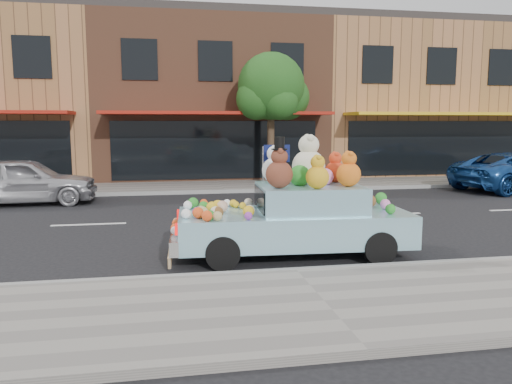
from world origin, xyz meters
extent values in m
plane|color=black|center=(0.00, 0.00, 0.00)|extent=(120.00, 120.00, 0.00)
cube|color=gray|center=(0.00, -6.50, 0.06)|extent=(60.00, 3.00, 0.12)
cube|color=gray|center=(0.00, 6.50, 0.06)|extent=(60.00, 3.00, 0.12)
cube|color=gray|center=(0.00, -5.00, 0.07)|extent=(60.00, 0.12, 0.13)
cube|color=gray|center=(0.00, 5.00, 0.07)|extent=(60.00, 0.12, 0.13)
cube|color=black|center=(-7.00, 7.98, 5.00)|extent=(1.40, 0.06, 1.60)
cube|color=brown|center=(0.00, 12.00, 3.50)|extent=(10.00, 8.00, 7.00)
cube|color=#332D2B|center=(0.00, 12.00, 7.15)|extent=(10.00, 8.00, 0.30)
cube|color=black|center=(0.00, 7.98, 1.40)|extent=(8.50, 0.06, 2.40)
cube|color=#A11B0E|center=(0.00, 7.10, 2.90)|extent=(9.00, 1.80, 0.12)
cube|color=black|center=(-3.00, 7.98, 5.00)|extent=(1.40, 0.06, 1.60)
cube|color=black|center=(0.00, 7.98, 5.00)|extent=(1.40, 0.06, 1.60)
cube|color=black|center=(3.00, 7.98, 5.00)|extent=(1.40, 0.06, 1.60)
cube|color=#A16B43|center=(10.00, 12.00, 3.50)|extent=(10.00, 8.00, 7.00)
cube|color=#332D2B|center=(10.00, 12.00, 7.15)|extent=(10.00, 8.00, 0.30)
cube|color=black|center=(10.00, 7.98, 1.40)|extent=(8.50, 0.06, 2.40)
cube|color=yellow|center=(10.00, 7.10, 2.90)|extent=(9.00, 1.80, 0.12)
cube|color=black|center=(7.00, 7.98, 5.00)|extent=(1.40, 0.06, 1.60)
cube|color=black|center=(10.00, 7.98, 5.00)|extent=(1.40, 0.06, 1.60)
cube|color=black|center=(13.00, 7.98, 5.00)|extent=(1.40, 0.06, 1.60)
cylinder|color=#38281C|center=(2.00, 6.50, 1.60)|extent=(0.28, 0.28, 3.20)
sphere|color=#1A4915|center=(2.00, 6.50, 3.92)|extent=(2.60, 2.60, 2.60)
sphere|color=#1A4915|center=(2.70, 6.80, 3.52)|extent=(1.80, 1.80, 1.80)
sphere|color=#1A4915|center=(1.40, 6.30, 3.42)|extent=(1.60, 1.60, 1.60)
sphere|color=#1A4915|center=(2.20, 5.90, 3.32)|extent=(1.40, 1.40, 1.40)
sphere|color=#1A4915|center=(1.70, 7.10, 3.62)|extent=(1.60, 1.60, 1.60)
imported|color=#BCBCC1|center=(-6.41, 3.64, 0.73)|extent=(4.38, 1.92, 1.47)
cylinder|color=black|center=(1.65, -4.59, 0.30)|extent=(0.61, 0.23, 0.60)
cylinder|color=black|center=(1.73, -3.04, 0.30)|extent=(0.61, 0.23, 0.60)
cylinder|color=black|center=(-1.15, -4.45, 0.30)|extent=(0.61, 0.23, 0.60)
cylinder|color=black|center=(-1.07, -2.90, 0.30)|extent=(0.61, 0.23, 0.60)
cube|color=#95CDDE|center=(0.29, -3.74, 0.55)|extent=(4.38, 1.91, 0.60)
cube|color=#95CDDE|center=(0.59, -3.76, 1.10)|extent=(1.97, 1.59, 0.50)
cube|color=silver|center=(-1.93, -3.63, 0.40)|extent=(0.25, 1.79, 0.26)
cube|color=red|center=(-1.91, -4.32, 0.72)|extent=(0.07, 0.28, 0.16)
cube|color=red|center=(-1.85, -2.96, 0.72)|extent=(0.07, 0.28, 0.16)
cube|color=black|center=(-0.36, -3.71, 1.10)|extent=(0.10, 1.30, 0.40)
sphere|color=#5F2B1B|center=(-0.08, -4.08, 1.60)|extent=(0.49, 0.49, 0.49)
sphere|color=#5F2B1B|center=(-0.08, -4.08, 1.91)|extent=(0.31, 0.31, 0.31)
sphere|color=#5F2B1B|center=(-0.08, -4.18, 2.01)|extent=(0.12, 0.12, 0.12)
sphere|color=#5F2B1B|center=(-0.08, -3.97, 2.01)|extent=(0.12, 0.12, 0.12)
cylinder|color=black|center=(-0.08, -4.08, 2.04)|extent=(0.29, 0.29, 0.02)
cylinder|color=black|center=(-0.08, -4.08, 2.15)|extent=(0.18, 0.18, 0.22)
sphere|color=beige|center=(0.65, -3.41, 1.67)|extent=(0.65, 0.65, 0.65)
sphere|color=beige|center=(0.65, -3.41, 2.09)|extent=(0.40, 0.40, 0.40)
sphere|color=beige|center=(0.65, -3.55, 2.22)|extent=(0.15, 0.15, 0.15)
sphere|color=beige|center=(0.65, -3.27, 2.22)|extent=(0.15, 0.15, 0.15)
sphere|color=#D35C13|center=(1.22, -4.09, 1.57)|extent=(0.45, 0.45, 0.45)
sphere|color=#D35C13|center=(1.22, -4.09, 1.86)|extent=(0.28, 0.28, 0.28)
sphere|color=#D35C13|center=(1.22, -4.19, 1.95)|extent=(0.11, 0.11, 0.11)
sphere|color=#D35C13|center=(1.22, -3.99, 1.95)|extent=(0.11, 0.11, 0.11)
sphere|color=#BC3214|center=(1.21, -3.39, 1.56)|extent=(0.41, 0.41, 0.41)
sphere|color=#BC3214|center=(1.21, -3.39, 1.82)|extent=(0.26, 0.26, 0.26)
sphere|color=#BC3214|center=(1.21, -3.48, 1.90)|extent=(0.10, 0.10, 0.10)
sphere|color=#BC3214|center=(1.21, -3.30, 1.90)|extent=(0.10, 0.10, 0.10)
sphere|color=white|center=(0.01, -3.28, 1.60)|extent=(0.50, 0.50, 0.50)
sphere|color=white|center=(0.01, -3.28, 1.92)|extent=(0.31, 0.31, 0.31)
sphere|color=white|center=(0.01, -3.39, 2.02)|extent=(0.12, 0.12, 0.12)
sphere|color=white|center=(0.01, -3.17, 2.02)|extent=(0.12, 0.12, 0.12)
sphere|color=orange|center=(0.56, -4.31, 1.56)|extent=(0.41, 0.41, 0.41)
sphere|color=orange|center=(0.56, -4.31, 1.82)|extent=(0.26, 0.26, 0.26)
sphere|color=orange|center=(0.56, -4.40, 1.91)|extent=(0.10, 0.10, 0.10)
sphere|color=orange|center=(0.56, -4.22, 1.91)|extent=(0.10, 0.10, 0.10)
sphere|color=#247D22|center=(0.39, -3.75, 1.53)|extent=(0.40, 0.40, 0.40)
sphere|color=pink|center=(0.89, -3.72, 1.50)|extent=(0.32, 0.32, 0.32)
sphere|color=#247D22|center=(-1.35, -4.32, 0.94)|extent=(0.18, 0.18, 0.18)
sphere|color=#832F91|center=(-0.69, -4.40, 0.92)|extent=(0.14, 0.14, 0.14)
sphere|color=beige|center=(-0.61, -4.01, 0.95)|extent=(0.20, 0.20, 0.20)
sphere|color=#E04115|center=(-1.54, -4.10, 0.95)|extent=(0.20, 0.20, 0.20)
sphere|color=gold|center=(-1.25, -3.65, 0.96)|extent=(0.22, 0.22, 0.22)
sphere|color=white|center=(-1.74, -4.09, 0.94)|extent=(0.18, 0.18, 0.18)
sphere|color=gold|center=(-1.12, -3.48, 0.96)|extent=(0.22, 0.22, 0.22)
sphere|color=tan|center=(-1.45, -4.04, 0.95)|extent=(0.20, 0.20, 0.20)
sphere|color=gold|center=(-0.77, -3.00, 0.92)|extent=(0.15, 0.15, 0.15)
sphere|color=tan|center=(-1.22, -4.39, 0.93)|extent=(0.17, 0.17, 0.17)
sphere|color=#E04115|center=(-1.40, -4.39, 0.94)|extent=(0.19, 0.19, 0.19)
sphere|color=gold|center=(-0.62, -3.28, 0.92)|extent=(0.13, 0.13, 0.13)
sphere|color=#CD4115|center=(-1.35, -2.94, 0.93)|extent=(0.16, 0.16, 0.16)
sphere|color=#247D22|center=(-1.24, -3.86, 0.92)|extent=(0.15, 0.15, 0.15)
sphere|color=beige|center=(-1.23, -4.08, 0.95)|extent=(0.20, 0.20, 0.20)
sphere|color=gold|center=(-0.73, -3.12, 0.92)|extent=(0.13, 0.13, 0.13)
sphere|color=white|center=(-0.89, -2.92, 0.92)|extent=(0.14, 0.14, 0.14)
sphere|color=tan|center=(-1.45, -3.56, 0.92)|extent=(0.13, 0.13, 0.13)
sphere|color=#247D22|center=(-1.38, -3.36, 0.94)|extent=(0.19, 0.19, 0.19)
sphere|color=gold|center=(-0.65, -4.13, 0.95)|extent=(0.21, 0.21, 0.21)
sphere|color=white|center=(-1.68, -3.17, 0.94)|extent=(0.17, 0.17, 0.17)
sphere|color=brown|center=(-1.19, -4.11, 0.95)|extent=(0.20, 0.20, 0.20)
sphere|color=#247D22|center=(-1.56, -3.01, 0.96)|extent=(0.21, 0.21, 0.21)
sphere|color=white|center=(-1.66, -2.99, 0.93)|extent=(0.15, 0.15, 0.15)
sphere|color=beige|center=(-0.48, -3.09, 0.94)|extent=(0.18, 0.18, 0.18)
sphere|color=#832F91|center=(-1.55, -3.89, 0.93)|extent=(0.17, 0.17, 0.17)
sphere|color=#D8A88C|center=(-1.06, -3.63, 0.97)|extent=(0.22, 0.22, 0.22)
sphere|color=tan|center=(-1.90, -2.98, 0.60)|extent=(0.13, 0.13, 0.13)
sphere|color=#E04115|center=(-1.93, -3.72, 0.60)|extent=(0.14, 0.14, 0.14)
sphere|color=#CD4115|center=(-1.93, -3.73, 0.61)|extent=(0.17, 0.17, 0.17)
sphere|color=brown|center=(-1.93, -3.70, 0.61)|extent=(0.16, 0.16, 0.16)
sphere|color=#E04115|center=(-1.91, -3.23, 0.61)|extent=(0.15, 0.15, 0.15)
sphere|color=white|center=(-1.94, -3.89, 0.60)|extent=(0.15, 0.15, 0.15)
sphere|color=brown|center=(-1.94, -3.89, 0.59)|extent=(0.12, 0.12, 0.12)
sphere|color=pink|center=(2.01, -3.13, 0.97)|extent=(0.24, 0.24, 0.24)
sphere|color=brown|center=(1.88, -3.55, 0.98)|extent=(0.25, 0.25, 0.25)
sphere|color=#247D22|center=(2.27, -3.20, 0.97)|extent=(0.24, 0.24, 0.24)
sphere|color=pink|center=(2.09, -3.81, 0.95)|extent=(0.20, 0.20, 0.20)
sphere|color=#247D22|center=(1.96, -4.31, 0.94)|extent=(0.19, 0.19, 0.19)
cylinder|color=#997A54|center=(-2.05, -4.48, 0.17)|extent=(0.06, 0.06, 0.17)
sphere|color=#997A54|center=(-2.05, -4.48, 0.26)|extent=(0.07, 0.07, 0.07)
cylinder|color=#997A54|center=(-2.05, -4.37, 0.17)|extent=(0.06, 0.06, 0.17)
sphere|color=#997A54|center=(-2.05, -4.37, 0.26)|extent=(0.07, 0.07, 0.07)
cylinder|color=#997A54|center=(-2.04, -4.27, 0.17)|extent=(0.06, 0.06, 0.17)
sphere|color=#997A54|center=(-2.04, -4.27, 0.26)|extent=(0.07, 0.07, 0.07)
cylinder|color=#997A54|center=(-2.04, -4.16, 0.17)|extent=(0.06, 0.06, 0.17)
sphere|color=#997A54|center=(-2.04, -4.16, 0.26)|extent=(0.07, 0.07, 0.07)
cylinder|color=#997A54|center=(-2.03, -4.05, 0.17)|extent=(0.06, 0.06, 0.17)
sphere|color=#997A54|center=(-2.03, -4.05, 0.26)|extent=(0.07, 0.07, 0.07)
cylinder|color=#997A54|center=(-2.03, -3.95, 0.17)|extent=(0.06, 0.06, 0.17)
sphere|color=#997A54|center=(-2.03, -3.95, 0.26)|extent=(0.07, 0.07, 0.07)
cylinder|color=#997A54|center=(-2.02, -3.84, 0.17)|extent=(0.06, 0.06, 0.17)
sphere|color=#997A54|center=(-2.02, -3.84, 0.26)|extent=(0.07, 0.07, 0.07)
cylinder|color=#997A54|center=(-2.01, -3.74, 0.17)|extent=(0.06, 0.06, 0.17)
sphere|color=#997A54|center=(-2.01, -3.74, 0.26)|extent=(0.07, 0.07, 0.07)
cylinder|color=#997A54|center=(-2.01, -3.63, 0.17)|extent=(0.06, 0.06, 0.17)
sphere|color=#997A54|center=(-2.01, -3.63, 0.26)|extent=(0.07, 0.07, 0.07)
cylinder|color=#997A54|center=(-2.00, -3.52, 0.17)|extent=(0.06, 0.06, 0.17)
sphere|color=#997A54|center=(-2.00, -3.52, 0.26)|extent=(0.07, 0.07, 0.07)
cylinder|color=#997A54|center=(-2.00, -3.42, 0.17)|extent=(0.06, 0.06, 0.17)
sphere|color=#997A54|center=(-2.00, -3.42, 0.26)|extent=(0.07, 0.07, 0.07)
cylinder|color=#997A54|center=(-1.99, -3.31, 0.17)|extent=(0.06, 0.06, 0.17)
sphere|color=#997A54|center=(-1.99, -3.31, 0.26)|extent=(0.07, 0.07, 0.07)
cylinder|color=#997A54|center=(-1.99, -3.20, 0.17)|extent=(0.06, 0.06, 0.17)
sphere|color=#997A54|center=(-1.99, -3.20, 0.26)|extent=(0.07, 0.07, 0.07)
cylinder|color=#997A54|center=(-1.98, -3.10, 0.17)|extent=(0.06, 0.06, 0.17)
sphere|color=#997A54|center=(-1.98, -3.10, 0.26)|extent=(0.07, 0.07, 0.07)
cylinder|color=#997A54|center=(-1.98, -2.99, 0.17)|extent=(0.06, 0.06, 0.17)
sphere|color=#997A54|center=(-1.98, -2.99, 0.26)|extent=(0.07, 0.07, 0.07)
cylinder|color=#997A54|center=(-1.97, -2.89, 0.17)|extent=(0.06, 0.06, 0.17)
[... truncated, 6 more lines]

